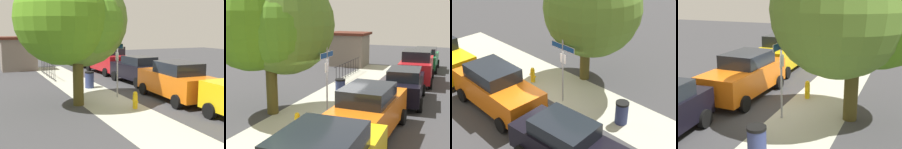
% 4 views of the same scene
% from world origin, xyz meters
% --- Properties ---
extents(ground_plane, '(60.00, 60.00, 0.00)m').
position_xyz_m(ground_plane, '(0.00, 0.00, 0.00)').
color(ground_plane, '#38383A').
extents(sidewalk_strip, '(24.00, 2.60, 0.00)m').
position_xyz_m(sidewalk_strip, '(2.00, 1.30, 0.00)').
color(sidewalk_strip, '#ABAC9A').
rests_on(sidewalk_strip, ground_plane).
extents(street_sign, '(1.34, 0.07, 3.06)m').
position_xyz_m(street_sign, '(0.40, 0.40, 2.07)').
color(street_sign, '#9EA0A5').
rests_on(street_sign, ground_plane).
extents(shade_tree, '(5.12, 5.40, 6.14)m').
position_xyz_m(shade_tree, '(-0.10, 2.78, 3.90)').
color(shade_tree, '#48411B').
rests_on(shade_tree, ground_plane).
extents(car_orange, '(4.62, 2.13, 1.91)m').
position_xyz_m(car_orange, '(-1.25, -2.00, 0.96)').
color(car_orange, orange).
rests_on(car_orange, ground_plane).
extents(car_black, '(4.36, 2.16, 1.76)m').
position_xyz_m(car_black, '(3.55, -2.45, 0.89)').
color(car_black, black).
rests_on(car_black, ground_plane).
extents(fire_hydrant, '(0.42, 0.22, 0.78)m').
position_xyz_m(fire_hydrant, '(-1.96, 0.60, 0.38)').
color(fire_hydrant, yellow).
rests_on(fire_hydrant, ground_plane).
extents(trash_bin, '(0.55, 0.55, 0.98)m').
position_xyz_m(trash_bin, '(3.30, 0.90, 0.49)').
color(trash_bin, navy).
rests_on(trash_bin, ground_plane).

